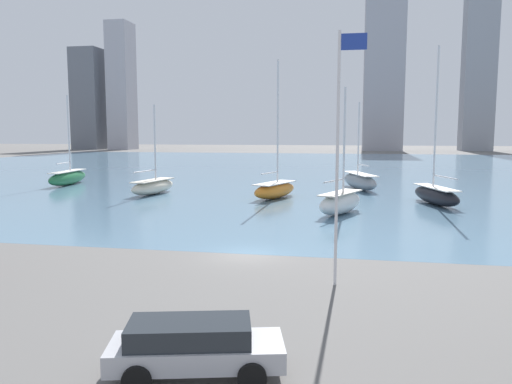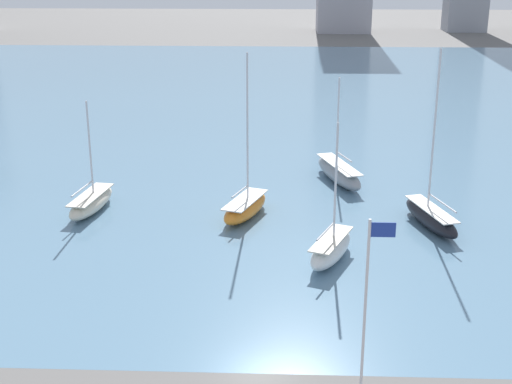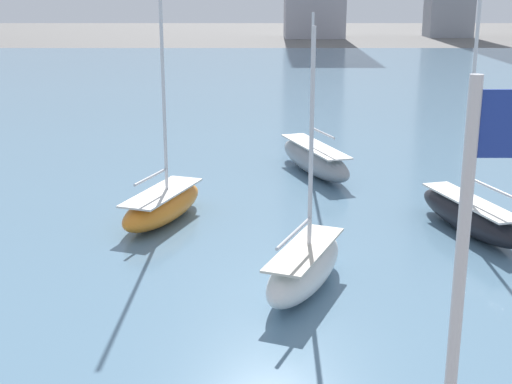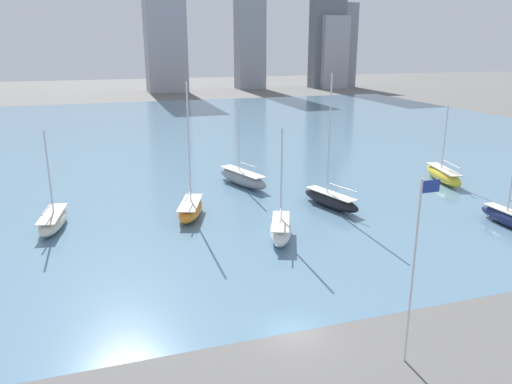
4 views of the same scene
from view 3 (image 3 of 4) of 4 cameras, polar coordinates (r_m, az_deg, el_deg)
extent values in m
cube|color=slate|center=(82.93, -2.05, 7.59)|extent=(180.00, 140.00, 0.00)
ellipsoid|color=white|center=(29.77, 3.89, -6.14)|extent=(4.60, 7.51, 1.85)
cube|color=beige|center=(29.45, 3.92, -4.56)|extent=(3.77, 6.16, 0.10)
cube|color=#2D2D33|center=(29.97, 3.87, -7.04)|extent=(0.64, 1.28, 0.83)
cylinder|color=silver|center=(28.70, 4.43, 4.23)|extent=(0.18, 0.18, 8.88)
cylinder|color=silver|center=(27.81, 3.06, -3.29)|extent=(1.60, 3.66, 0.14)
ellipsoid|color=gray|center=(48.34, 4.67, 2.61)|extent=(5.18, 10.33, 1.94)
cube|color=silver|center=(48.14, 4.69, 3.67)|extent=(4.25, 8.47, 0.10)
cube|color=#2D2D33|center=(48.47, 4.65, 2.00)|extent=(0.73, 1.79, 0.87)
cylinder|color=silver|center=(48.09, 4.45, 8.98)|extent=(0.18, 0.18, 8.68)
cylinder|color=silver|center=(46.86, 5.27, 4.76)|extent=(1.34, 3.69, 0.14)
ellipsoid|color=orange|center=(38.64, -7.51, -1.13)|extent=(4.80, 8.10, 1.66)
cube|color=silver|center=(38.42, -7.55, -0.02)|extent=(3.93, 6.64, 0.10)
cube|color=#2D2D33|center=(38.77, -7.48, -1.78)|extent=(0.62, 1.37, 0.75)
cylinder|color=silver|center=(37.69, -7.51, 9.68)|extent=(0.18, 0.18, 12.81)
cylinder|color=silver|center=(37.11, -8.42, 1.21)|extent=(1.30, 3.35, 0.14)
ellipsoid|color=black|center=(38.18, 16.66, -1.86)|extent=(4.22, 9.00, 1.71)
cube|color=silver|center=(37.95, 16.76, -0.71)|extent=(3.46, 7.38, 0.10)
cube|color=#2D2D33|center=(38.32, 16.61, -2.53)|extent=(0.59, 1.57, 0.77)
cylinder|color=silver|center=(37.21, 17.05, 9.59)|extent=(0.18, 0.18, 13.40)
cylinder|color=silver|center=(36.27, 18.33, 0.29)|extent=(1.44, 4.60, 0.14)
camera|label=1|loc=(16.42, 168.25, -34.22)|focal=35.00mm
camera|label=2|loc=(25.00, -176.10, 9.14)|focal=50.00mm
camera|label=4|loc=(21.27, -137.73, 4.99)|focal=35.00mm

